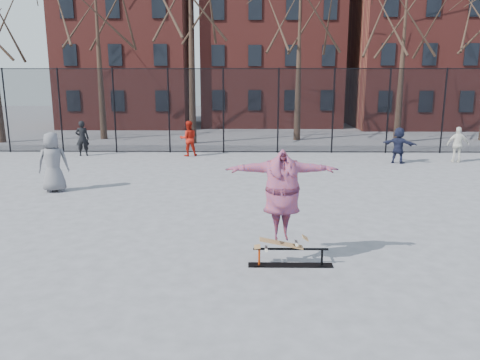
{
  "coord_description": "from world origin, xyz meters",
  "views": [
    {
      "loc": [
        -0.3,
        -9.36,
        3.58
      ],
      "look_at": [
        -0.45,
        1.5,
        1.18
      ],
      "focal_mm": 35.0,
      "sensor_mm": 36.0,
      "label": 1
    }
  ],
  "objects_px": {
    "skater": "(282,199)",
    "bystander_navy": "(399,145)",
    "skateboard": "(281,245)",
    "bystander_white": "(458,145)",
    "bystander_red": "(188,139)",
    "bystander_grey": "(53,162)",
    "bystander_black": "(82,138)",
    "skate_rail": "(291,259)"
  },
  "relations": [
    {
      "from": "bystander_red",
      "to": "bystander_white",
      "type": "distance_m",
      "value": 11.77
    },
    {
      "from": "skate_rail",
      "to": "bystander_navy",
      "type": "distance_m",
      "value": 12.44
    },
    {
      "from": "bystander_white",
      "to": "bystander_navy",
      "type": "xyz_separation_m",
      "value": [
        -2.58,
        -0.23,
        0.0
      ]
    },
    {
      "from": "bystander_grey",
      "to": "bystander_black",
      "type": "distance_m",
      "value": 7.08
    },
    {
      "from": "bystander_grey",
      "to": "bystander_white",
      "type": "relative_size",
      "value": 1.25
    },
    {
      "from": "skate_rail",
      "to": "skater",
      "type": "bearing_deg",
      "value": -180.0
    },
    {
      "from": "bystander_red",
      "to": "bystander_navy",
      "type": "distance_m",
      "value": 9.25
    },
    {
      "from": "bystander_grey",
      "to": "bystander_white",
      "type": "distance_m",
      "value": 16.06
    },
    {
      "from": "bystander_black",
      "to": "bystander_red",
      "type": "bearing_deg",
      "value": 167.05
    },
    {
      "from": "skateboard",
      "to": "bystander_red",
      "type": "relative_size",
      "value": 0.56
    },
    {
      "from": "skater",
      "to": "bystander_navy",
      "type": "relative_size",
      "value": 1.4
    },
    {
      "from": "skater",
      "to": "bystander_navy",
      "type": "distance_m",
      "value": 12.52
    },
    {
      "from": "bystander_white",
      "to": "bystander_navy",
      "type": "height_order",
      "value": "bystander_navy"
    },
    {
      "from": "skateboard",
      "to": "bystander_red",
      "type": "xyz_separation_m",
      "value": [
        -3.35,
        12.84,
        0.4
      ]
    },
    {
      "from": "skater",
      "to": "bystander_white",
      "type": "xyz_separation_m",
      "value": [
        8.32,
        11.34,
        -0.58
      ]
    },
    {
      "from": "bystander_grey",
      "to": "bystander_navy",
      "type": "relative_size",
      "value": 1.25
    },
    {
      "from": "bystander_white",
      "to": "skater",
      "type": "bearing_deg",
      "value": 63.85
    },
    {
      "from": "skater",
      "to": "bystander_grey",
      "type": "distance_m",
      "value": 9.01
    },
    {
      "from": "bystander_navy",
      "to": "skate_rail",
      "type": "bearing_deg",
      "value": 97.3
    },
    {
      "from": "bystander_grey",
      "to": "bystander_red",
      "type": "xyz_separation_m",
      "value": [
        3.44,
        6.92,
        -0.14
      ]
    },
    {
      "from": "bystander_grey",
      "to": "bystander_white",
      "type": "xyz_separation_m",
      "value": [
        15.11,
        5.43,
        -0.19
      ]
    },
    {
      "from": "skate_rail",
      "to": "bystander_navy",
      "type": "bearing_deg",
      "value": 63.44
    },
    {
      "from": "skateboard",
      "to": "bystander_white",
      "type": "distance_m",
      "value": 14.07
    },
    {
      "from": "bystander_red",
      "to": "bystander_black",
      "type": "bearing_deg",
      "value": -15.08
    },
    {
      "from": "bystander_grey",
      "to": "bystander_red",
      "type": "distance_m",
      "value": 7.73
    },
    {
      "from": "bystander_grey",
      "to": "bystander_white",
      "type": "bearing_deg",
      "value": -177.75
    },
    {
      "from": "bystander_black",
      "to": "bystander_navy",
      "type": "relative_size",
      "value": 1.06
    },
    {
      "from": "skate_rail",
      "to": "skater",
      "type": "distance_m",
      "value": 1.21
    },
    {
      "from": "skater",
      "to": "bystander_grey",
      "type": "height_order",
      "value": "skater"
    },
    {
      "from": "skateboard",
      "to": "bystander_red",
      "type": "height_order",
      "value": "bystander_red"
    },
    {
      "from": "bystander_grey",
      "to": "skate_rail",
      "type": "bearing_deg",
      "value": 122.19
    },
    {
      "from": "skate_rail",
      "to": "bystander_black",
      "type": "height_order",
      "value": "bystander_black"
    },
    {
      "from": "skater",
      "to": "bystander_black",
      "type": "distance_m",
      "value": 15.27
    },
    {
      "from": "skate_rail",
      "to": "bystander_white",
      "type": "relative_size",
      "value": 1.08
    },
    {
      "from": "skate_rail",
      "to": "skateboard",
      "type": "relative_size",
      "value": 1.79
    },
    {
      "from": "skateboard",
      "to": "skater",
      "type": "bearing_deg",
      "value": -45.0
    },
    {
      "from": "bystander_red",
      "to": "bystander_navy",
      "type": "xyz_separation_m",
      "value": [
        9.09,
        -1.72,
        -0.05
      ]
    },
    {
      "from": "bystander_grey",
      "to": "skateboard",
      "type": "bearing_deg",
      "value": 121.42
    },
    {
      "from": "skateboard",
      "to": "skater",
      "type": "xyz_separation_m",
      "value": [
        0.0,
        -0.0,
        0.92
      ]
    },
    {
      "from": "skate_rail",
      "to": "bystander_black",
      "type": "xyz_separation_m",
      "value": [
        -8.44,
        12.84,
        0.67
      ]
    },
    {
      "from": "skateboard",
      "to": "bystander_black",
      "type": "bearing_deg",
      "value": 122.74
    },
    {
      "from": "skateboard",
      "to": "bystander_navy",
      "type": "xyz_separation_m",
      "value": [
        5.74,
        11.11,
        0.35
      ]
    }
  ]
}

